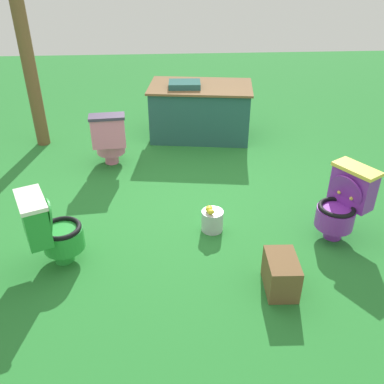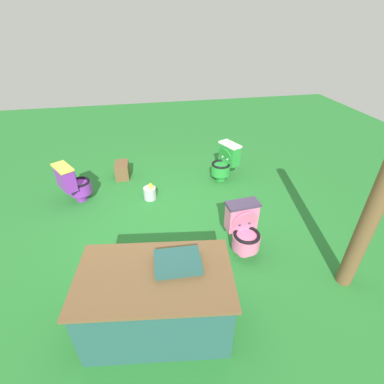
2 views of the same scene
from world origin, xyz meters
TOP-DOWN VIEW (x-y plane):
  - ground at (0.00, 0.00)m, footprint 14.00×14.00m
  - toilet_pink at (-0.94, 0.78)m, footprint 0.45×0.53m
  - toilet_green at (-1.26, -1.17)m, footprint 0.61×0.57m
  - toilet_purple at (1.47, -0.91)m, footprint 0.63×0.60m
  - vendor_table at (0.29, 1.66)m, footprint 1.56×1.05m
  - wooden_post at (-2.00, 1.53)m, footprint 0.18×0.18m
  - small_crate at (0.71, -1.63)m, footprint 0.27×0.40m
  - lemon_bucket at (0.22, -0.75)m, footprint 0.22×0.22m

SIDE VIEW (x-z plane):
  - ground at x=0.00m, z-range 0.00..0.00m
  - lemon_bucket at x=0.22m, z-range -0.02..0.26m
  - small_crate at x=0.71m, z-range 0.00..0.31m
  - toilet_pink at x=-0.94m, z-range 0.01..0.74m
  - toilet_green at x=-1.26m, z-range 0.01..0.74m
  - toilet_purple at x=1.47m, z-range 0.01..0.74m
  - vendor_table at x=0.29m, z-range -0.03..0.82m
  - wooden_post at x=-2.00m, z-range 0.00..2.13m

